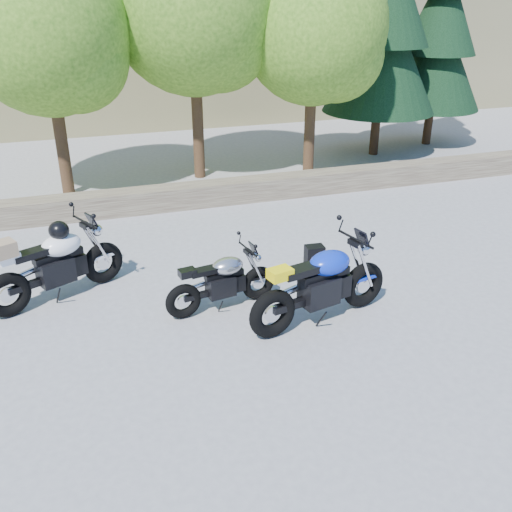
% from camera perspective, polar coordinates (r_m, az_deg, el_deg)
% --- Properties ---
extents(ground, '(90.00, 90.00, 0.00)m').
position_cam_1_polar(ground, '(8.24, 0.83, -7.75)').
color(ground, gray).
rests_on(ground, ground).
extents(stone_wall, '(22.00, 0.55, 0.50)m').
position_cam_1_polar(stone_wall, '(12.95, -7.04, 5.98)').
color(stone_wall, brown).
rests_on(stone_wall, ground).
extents(tree_decid_left, '(3.67, 3.67, 5.62)m').
position_cam_1_polar(tree_decid_left, '(13.70, -19.85, 20.33)').
color(tree_decid_left, '#382314').
rests_on(tree_decid_left, ground).
extents(tree_decid_mid, '(4.08, 4.08, 6.24)m').
position_cam_1_polar(tree_decid_mid, '(14.42, -5.83, 23.38)').
color(tree_decid_mid, '#382314').
rests_on(tree_decid_mid, ground).
extents(tree_decid_right, '(3.54, 3.54, 5.41)m').
position_cam_1_polar(tree_decid_right, '(14.76, 6.27, 21.30)').
color(tree_decid_right, '#382314').
rests_on(tree_decid_right, ground).
extents(conifer_near, '(3.17, 3.17, 7.06)m').
position_cam_1_polar(conifer_near, '(17.00, 12.77, 21.99)').
color(conifer_near, '#382314').
rests_on(conifer_near, ground).
extents(conifer_far, '(2.82, 2.82, 6.27)m').
position_cam_1_polar(conifer_far, '(18.70, 17.92, 20.43)').
color(conifer_far, '#382314').
rests_on(conifer_far, ground).
extents(silver_bike, '(1.81, 0.58, 0.91)m').
position_cam_1_polar(silver_bike, '(8.66, -3.38, -2.62)').
color(silver_bike, black).
rests_on(silver_bike, ground).
extents(white_bike, '(2.15, 1.16, 1.27)m').
position_cam_1_polar(white_bike, '(9.37, -19.47, -0.63)').
color(white_bike, black).
rests_on(white_bike, ground).
extents(blue_bike, '(2.36, 0.87, 1.20)m').
position_cam_1_polar(blue_bike, '(8.31, 6.57, -2.93)').
color(blue_bike, black).
rests_on(blue_bike, ground).
extents(backpack, '(0.34, 0.30, 0.44)m').
position_cam_1_polar(backpack, '(10.00, 5.86, -0.19)').
color(backpack, black).
rests_on(backpack, ground).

